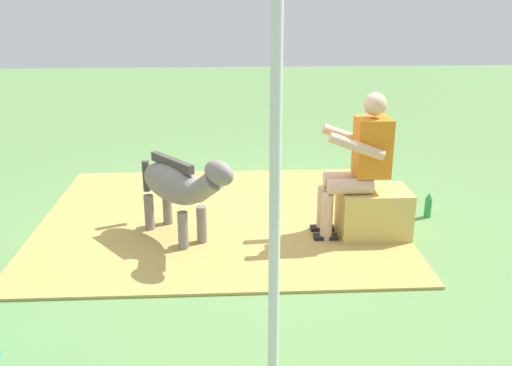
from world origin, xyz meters
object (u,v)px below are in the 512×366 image
(soda_bottle, at_px, (428,205))
(person_seated, at_px, (359,160))
(hay_bale, at_px, (373,213))
(tent_pole_left, at_px, (275,209))
(pony_standing, at_px, (179,185))

(soda_bottle, bearing_deg, person_seated, 26.59)
(hay_bale, bearing_deg, tent_pole_left, 62.47)
(hay_bale, xyz_separation_m, tent_pole_left, (1.10, 2.11, 0.89))
(soda_bottle, distance_m, tent_pole_left, 3.23)
(soda_bottle, bearing_deg, pony_standing, 10.08)
(soda_bottle, xyz_separation_m, tent_pole_left, (1.77, 2.52, 0.99))
(hay_bale, height_order, person_seated, person_seated)
(person_seated, distance_m, tent_pole_left, 2.34)
(soda_bottle, bearing_deg, tent_pole_left, 54.98)
(hay_bale, bearing_deg, person_seated, 0.16)
(pony_standing, bearing_deg, soda_bottle, -169.92)
(hay_bale, xyz_separation_m, soda_bottle, (-0.67, -0.42, -0.10))
(person_seated, relative_size, pony_standing, 1.17)
(pony_standing, relative_size, tent_pole_left, 0.51)
(person_seated, bearing_deg, pony_standing, 0.58)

